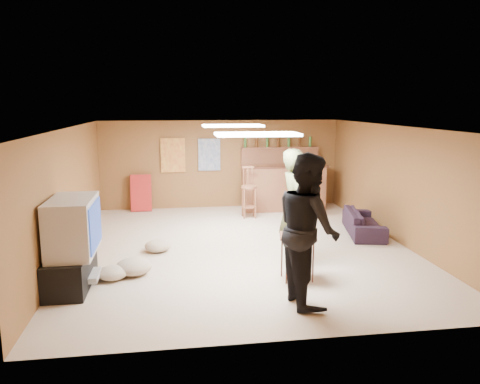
{
  "coord_description": "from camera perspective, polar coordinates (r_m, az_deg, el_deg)",
  "views": [
    {
      "loc": [
        -1.23,
        -8.2,
        2.61
      ],
      "look_at": [
        0.0,
        0.2,
        1.0
      ],
      "focal_mm": 35.0,
      "sensor_mm": 36.0,
      "label": 1
    }
  ],
  "objects": [
    {
      "name": "tv_stand",
      "position": [
        7.25,
        -19.94,
        -8.91
      ],
      "size": [
        0.55,
        1.3,
        0.5
      ],
      "primitive_type": "cube",
      "color": "black",
      "rests_on": "ground"
    },
    {
      "name": "bar_backing",
      "position": [
        12.02,
        4.86,
        3.96
      ],
      "size": [
        2.0,
        0.14,
        0.6
      ],
      "primitive_type": "cube",
      "color": "brown",
      "rests_on": "bar_counter"
    },
    {
      "name": "dvd_box",
      "position": [
        7.24,
        -18.16,
        -9.66
      ],
      "size": [
        0.35,
        0.5,
        0.08
      ],
      "primitive_type": "cube",
      "color": "#B2B2B7",
      "rests_on": "tv_stand"
    },
    {
      "name": "bar_shelf",
      "position": [
        11.97,
        4.9,
        5.38
      ],
      "size": [
        2.0,
        0.18,
        0.05
      ],
      "primitive_type": "cube",
      "color": "brown",
      "rests_on": "bar_backing"
    },
    {
      "name": "cup_red_near",
      "position": [
        7.02,
        5.93,
        -4.68
      ],
      "size": [
        0.1,
        0.1,
        0.12
      ],
      "primitive_type": "cylinder",
      "rotation": [
        0.0,
        0.0,
        -0.2
      ],
      "color": "#AB100B",
      "rests_on": "tray_table"
    },
    {
      "name": "bar_stool_left",
      "position": [
        10.79,
        1.1,
        0.08
      ],
      "size": [
        0.44,
        0.44,
        1.23
      ],
      "primitive_type": null,
      "rotation": [
        0.0,
        0.0,
        -0.13
      ],
      "color": "brown",
      "rests_on": "ground"
    },
    {
      "name": "cup_red_far",
      "position": [
        6.9,
        7.71,
        -4.98
      ],
      "size": [
        0.1,
        0.1,
        0.12
      ],
      "primitive_type": "cylinder",
      "rotation": [
        0.0,
        0.0,
        -0.22
      ],
      "color": "#AB100B",
      "rests_on": "tray_table"
    },
    {
      "name": "sofa",
      "position": [
        9.84,
        14.85,
        -3.59
      ],
      "size": [
        0.96,
        1.71,
        0.47
      ],
      "primitive_type": "imported",
      "rotation": [
        0.0,
        0.0,
        1.36
      ],
      "color": "black",
      "rests_on": "ground"
    },
    {
      "name": "ceiling_panel_back",
      "position": [
        9.49,
        -0.89,
        8.08
      ],
      "size": [
        1.2,
        0.6,
        0.04
      ],
      "primitive_type": "cube",
      "color": "white",
      "rests_on": "ceiling"
    },
    {
      "name": "person_black",
      "position": [
        6.17,
        8.3,
        -4.47
      ],
      "size": [
        0.83,
        1.03,
        2.0
      ],
      "primitive_type": "imported",
      "rotation": [
        0.0,
        0.0,
        1.65
      ],
      "color": "black",
      "rests_on": "ground"
    },
    {
      "name": "cushion_near_tv",
      "position": [
        7.51,
        -12.85,
        -8.85
      ],
      "size": [
        0.74,
        0.74,
        0.25
      ],
      "primitive_type": "ellipsoid",
      "rotation": [
        0.0,
        0.0,
        0.42
      ],
      "color": "tan",
      "rests_on": "ground"
    },
    {
      "name": "tv_body",
      "position": [
        7.05,
        -19.72,
        -3.93
      ],
      "size": [
        0.6,
        1.1,
        0.8
      ],
      "primitive_type": "cube",
      "color": "#B2B2B7",
      "rests_on": "tv_stand"
    },
    {
      "name": "ground",
      "position": [
        8.69,
        0.19,
        -6.74
      ],
      "size": [
        7.0,
        7.0,
        0.0
      ],
      "primitive_type": "plane",
      "color": "#C0A993",
      "rests_on": "ground"
    },
    {
      "name": "cushion_mid",
      "position": [
        8.55,
        -9.99,
        -6.46
      ],
      "size": [
        0.51,
        0.51,
        0.21
      ],
      "primitive_type": "ellipsoid",
      "rotation": [
        0.0,
        0.0,
        -0.09
      ],
      "color": "tan",
      "rests_on": "ground"
    },
    {
      "name": "wall_right",
      "position": [
        9.35,
        18.7,
        0.87
      ],
      "size": [
        0.02,
        7.0,
        2.2
      ],
      "primitive_type": "cube",
      "color": "brown",
      "rests_on": "ground"
    },
    {
      "name": "ceiling_panel_front",
      "position": [
        6.82,
        2.09,
        7.04
      ],
      "size": [
        1.2,
        0.6,
        0.04
      ],
      "primitive_type": "cube",
      "color": "white",
      "rests_on": "ceiling"
    },
    {
      "name": "tv_screen",
      "position": [
        7.0,
        -17.23,
        -3.89
      ],
      "size": [
        0.02,
        0.95,
        0.65
      ],
      "primitive_type": "cube",
      "color": "navy",
      "rests_on": "tv_body"
    },
    {
      "name": "tray_table",
      "position": [
        7.11,
        6.99,
        -7.92
      ],
      "size": [
        0.6,
        0.52,
        0.69
      ],
      "primitive_type": "cube",
      "rotation": [
        0.0,
        0.0,
        -0.2
      ],
      "color": "#412115",
      "rests_on": "ground"
    },
    {
      "name": "ceiling",
      "position": [
        8.3,
        0.2,
        7.91
      ],
      "size": [
        6.0,
        7.0,
        0.02
      ],
      "primitive_type": "cube",
      "color": "silver",
      "rests_on": "ground"
    },
    {
      "name": "bottle_row",
      "position": [
        11.92,
        4.66,
        6.11
      ],
      "size": [
        1.76,
        0.08,
        0.26
      ],
      "primitive_type": null,
      "color": "#3F7233",
      "rests_on": "bar_shelf"
    },
    {
      "name": "person_olive",
      "position": [
        7.66,
        6.63,
        -1.83
      ],
      "size": [
        0.47,
        0.71,
        1.9
      ],
      "primitive_type": "imported",
      "rotation": [
        0.0,
        0.0,
        1.6
      ],
      "color": "#525833",
      "rests_on": "ground"
    },
    {
      "name": "wall_left",
      "position": [
        8.52,
        -20.18,
        -0.13
      ],
      "size": [
        0.02,
        7.0,
        2.2
      ],
      "primitive_type": "cube",
      "color": "brown",
      "rests_on": "ground"
    },
    {
      "name": "wall_back",
      "position": [
        11.86,
        -2.33,
        3.41
      ],
      "size": [
        6.0,
        0.02,
        2.2
      ],
      "primitive_type": "cube",
      "color": "brown",
      "rests_on": "ground"
    },
    {
      "name": "poster_left",
      "position": [
        11.72,
        -8.17,
        4.46
      ],
      "size": [
        0.6,
        0.03,
        0.85
      ],
      "primitive_type": "cube",
      "color": "#BF3F26",
      "rests_on": "wall_back"
    },
    {
      "name": "folding_chair_stack",
      "position": [
        11.72,
        -11.96,
        -0.12
      ],
      "size": [
        0.5,
        0.26,
        0.91
      ],
      "primitive_type": "cube",
      "rotation": [
        -0.14,
        0.0,
        0.0
      ],
      "color": "red",
      "rests_on": "ground"
    },
    {
      "name": "wall_front",
      "position": [
        5.08,
        6.12,
        -6.58
      ],
      "size": [
        6.0,
        0.02,
        2.2
      ],
      "primitive_type": "cube",
      "color": "brown",
      "rests_on": "ground"
    },
    {
      "name": "cushion_far",
      "position": [
        7.39,
        -15.26,
        -9.48
      ],
      "size": [
        0.53,
        0.53,
        0.2
      ],
      "primitive_type": "ellipsoid",
      "rotation": [
        0.0,
        0.0,
        0.2
      ],
      "color": "tan",
      "rests_on": "ground"
    },
    {
      "name": "bar_counter",
      "position": [
        11.66,
        5.33,
        0.51
      ],
      "size": [
        2.0,
        0.6,
        1.1
      ],
      "primitive_type": "cube",
      "color": "brown",
      "rests_on": "ground"
    },
    {
      "name": "cup_blue",
      "position": [
        7.12,
        8.18,
        -4.53
      ],
      "size": [
        0.11,
        0.11,
        0.12
      ],
      "primitive_type": "cylinder",
      "rotation": [
        0.0,
        0.0,
        0.37
      ],
      "color": "navy",
      "rests_on": "tray_table"
    },
    {
      "name": "poster_right",
      "position": [
        11.76,
        -3.77,
        4.56
      ],
      "size": [
        0.55,
        0.03,
        0.8
      ],
      "primitive_type": "cube",
      "color": "#334C99",
      "rests_on": "wall_back"
    },
    {
      "name": "bar_lip",
      "position": [
        11.33,
        5.68,
        3.03
      ],
      "size": [
        2.1,
        0.12,
        0.05
      ],
      "primitive_type": "cube",
      "color": "#412115",
      "rests_on": "bar_counter"
    },
    {
      "name": "bar_stool_right",
      "position": [
        10.85,
        7.48,
        -0.16
      ],
      "size": [
        0.44,
        0.44,
        1.15
      ],
      "primitive_type": null,
      "rotation": [
        0.0,
        0.0,
        0.22
      ],
      "color": "brown",
      "rests_on": "ground"
    }
  ]
}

